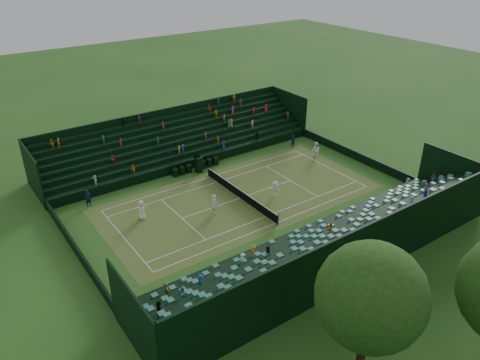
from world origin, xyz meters
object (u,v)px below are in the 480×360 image
(player_far_west, at_px, (316,150))
(player_far_east, at_px, (275,189))
(player_near_west, at_px, (142,210))
(player_near_east, at_px, (214,204))
(tennis_net, at_px, (240,194))
(umpire_chair, at_px, (198,163))

(player_far_west, height_order, player_far_east, player_far_west)
(player_near_west, bearing_deg, player_near_east, -114.53)
(player_near_west, bearing_deg, player_far_east, -103.51)
(player_near_east, xyz_separation_m, player_far_west, (-3.51, 15.84, 0.01))
(tennis_net, bearing_deg, player_near_east, -74.83)
(tennis_net, relative_size, player_near_east, 5.94)
(player_near_west, xyz_separation_m, player_far_east, (3.56, 12.40, -0.13))
(tennis_net, xyz_separation_m, player_near_east, (0.95, -3.51, 0.46))
(player_near_west, xyz_separation_m, player_far_west, (-0.54, 21.66, 0.07))
(player_near_east, bearing_deg, player_near_west, 54.51)
(player_far_east, bearing_deg, player_near_west, -141.98)
(umpire_chair, bearing_deg, player_near_east, -21.10)
(player_near_east, bearing_deg, tennis_net, -83.29)
(umpire_chair, height_order, player_far_west, umpire_chair)
(umpire_chair, xyz_separation_m, player_near_east, (8.18, -3.16, -0.11))
(tennis_net, xyz_separation_m, umpire_chair, (-7.23, -0.35, 0.57))
(player_near_east, bearing_deg, player_far_west, -85.98)
(tennis_net, distance_m, player_near_west, 9.54)
(player_near_east, distance_m, player_far_east, 6.62)
(tennis_net, relative_size, umpire_chair, 4.56)
(tennis_net, xyz_separation_m, player_near_west, (-2.02, -9.32, 0.39))
(player_near_west, height_order, player_far_east, player_near_west)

